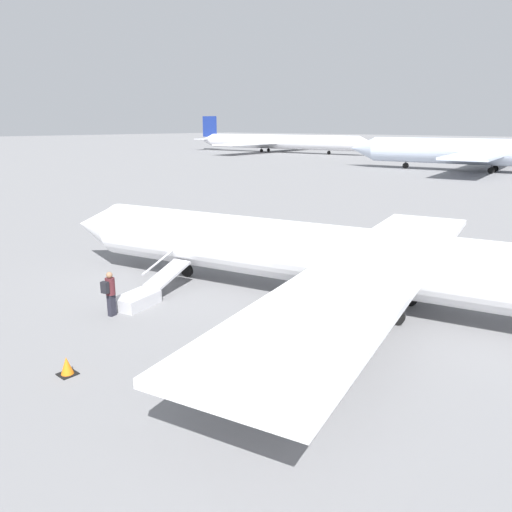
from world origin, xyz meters
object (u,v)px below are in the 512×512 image
at_px(airplane_far_right, 479,152).
at_px(airplane_far_left, 276,142).
at_px(boarding_stairs, 143,294).
at_px(passenger, 110,291).
at_px(airplane_main, 368,260).

height_order(airplane_far_right, airplane_far_left, airplane_far_right).
height_order(boarding_stairs, passenger, passenger).
relative_size(airplane_far_right, airplane_far_left, 0.77).
bearing_deg(airplane_main, boarding_stairs, 25.00).
bearing_deg(airplane_far_left, airplane_far_right, -26.02).
xyz_separation_m(airplane_main, boarding_stairs, (7.10, 5.51, -1.61)).
xyz_separation_m(airplane_far_left, boarding_stairs, (-66.41, 89.95, -2.35)).
distance_m(airplane_main, passenger, 9.97).
relative_size(airplane_far_left, passenger, 30.19).
bearing_deg(passenger, airplane_far_left, 23.21).
bearing_deg(airplane_far_right, airplane_main, 96.92).
bearing_deg(airplane_far_left, airplane_main, -54.28).
distance_m(airplane_far_right, passenger, 70.74).
xyz_separation_m(airplane_main, airplane_far_right, (16.45, -62.88, 1.10)).
bearing_deg(airplane_far_right, passenger, 90.05).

